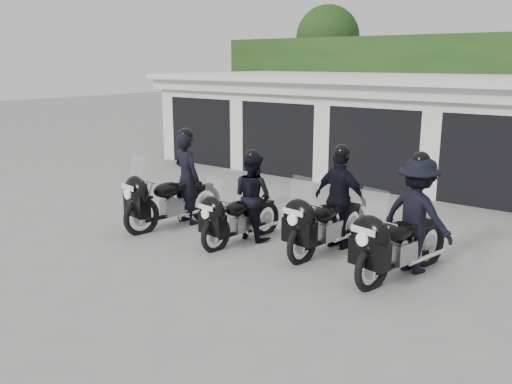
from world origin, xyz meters
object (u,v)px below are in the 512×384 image
Objects in this scene: police_bike_c at (334,205)px; police_bike_d at (410,222)px; police_bike_a at (174,187)px; police_bike_b at (246,202)px.

police_bike_c is 1.57m from police_bike_d.
police_bike_c is (3.39, 0.72, 0.01)m from police_bike_a.
police_bike_a is at bearing -161.89° from police_bike_c.
police_bike_a is 1.04× the size of police_bike_c.
police_bike_a is 4.96m from police_bike_d.
police_bike_b is at bearing -163.09° from police_bike_d.
police_bike_c is 0.98× the size of police_bike_d.
police_bike_a reaches higher than police_bike_d.
police_bike_b is at bearing -154.96° from police_bike_c.
police_bike_a is 1.15× the size of police_bike_b.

